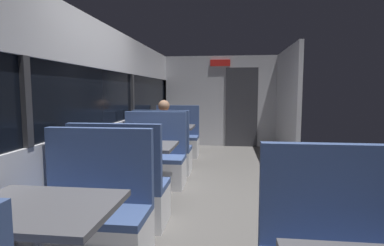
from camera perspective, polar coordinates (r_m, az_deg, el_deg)
name	(u,v)px	position (r m, az deg, el deg)	size (l,w,h in m)	color
ground_plane	(210,205)	(4.00, 3.32, -14.92)	(3.30, 9.20, 0.02)	#514F4C
carriage_window_panel_left	(97,115)	(4.10, -17.28, 1.39)	(0.09, 8.48, 2.30)	#B2B2B7
carriage_end_bulkhead	(222,102)	(7.93, 5.63, 3.94)	(2.90, 0.11, 2.30)	#B2B2B7
carriage_aisle_panel_right	(287,103)	(6.85, 17.16, 3.48)	(0.08, 2.40, 2.30)	#B2B2B7
dining_table_near_window	(40,222)	(2.13, -26.43, -16.07)	(0.90, 0.70, 0.74)	#9E9EA3
bench_near_window_facing_entry	(93,222)	(2.81, -17.96, -17.10)	(0.95, 0.50, 1.10)	silver
dining_table_mid_window	(140,152)	(3.97, -9.68, -5.39)	(0.90, 0.70, 0.74)	#9E9EA3
bench_mid_window_facing_end	(121,194)	(3.41, -12.99, -12.80)	(0.95, 0.50, 1.10)	silver
bench_mid_window_facing_entry	(153,163)	(4.70, -7.18, -7.47)	(0.95, 0.50, 1.10)	silver
dining_table_far_window	(170,131)	(5.98, -4.02, -1.50)	(0.90, 0.70, 0.74)	#9E9EA3
bench_far_window_facing_end	(163,154)	(5.35, -5.40, -5.78)	(0.95, 0.50, 1.10)	silver
bench_far_window_facing_entry	(177,141)	(6.70, -2.88, -3.37)	(0.95, 0.50, 1.10)	silver
seated_passenger	(164,142)	(5.38, -5.26, -3.45)	(0.47, 0.55, 1.26)	#26262D
coffee_cup_primary	(174,124)	(5.84, -3.32, -0.24)	(0.07, 0.07, 0.09)	#26598C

